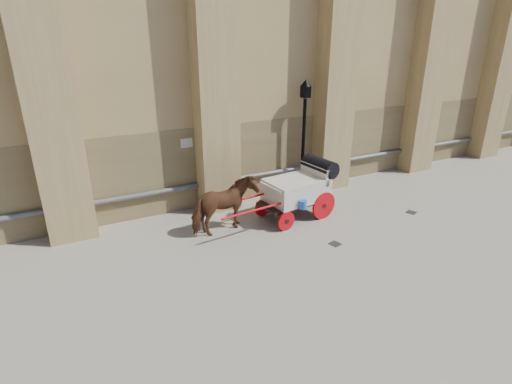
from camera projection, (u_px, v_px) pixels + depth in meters
ground at (294, 243)px, 12.34m from camera, size 90.00×90.00×0.00m
horse at (225, 206)px, 12.72m from camera, size 2.30×1.34×1.83m
carriage at (300, 187)px, 13.83m from camera, size 4.65×1.77×1.99m
street_lamp at (304, 135)px, 15.36m from camera, size 0.42×0.42×4.48m
drain_grate_near at (335, 244)px, 12.28m from camera, size 0.39×0.39×0.01m
drain_grate_far at (411, 212)px, 14.46m from camera, size 0.42×0.42×0.01m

